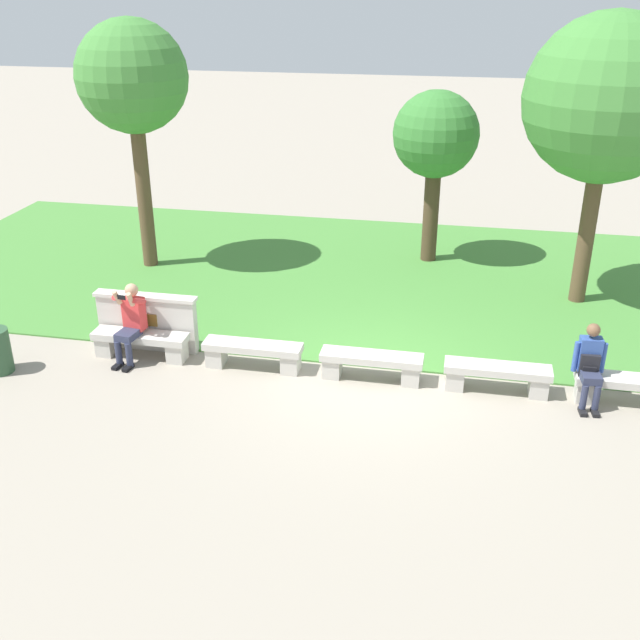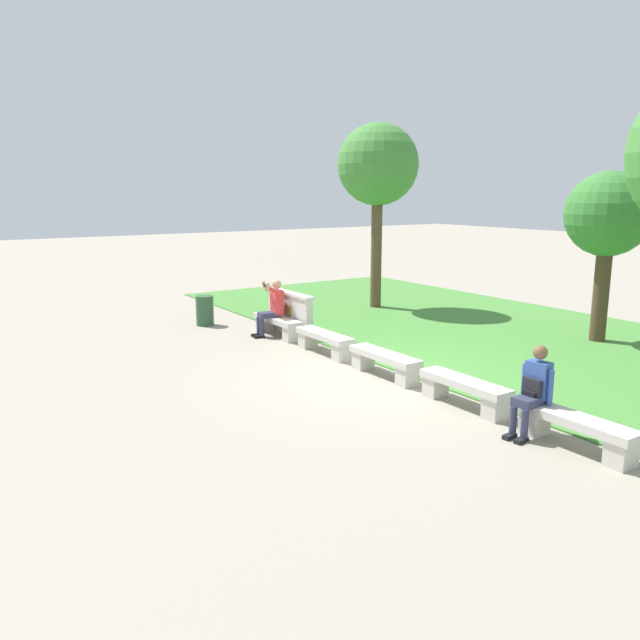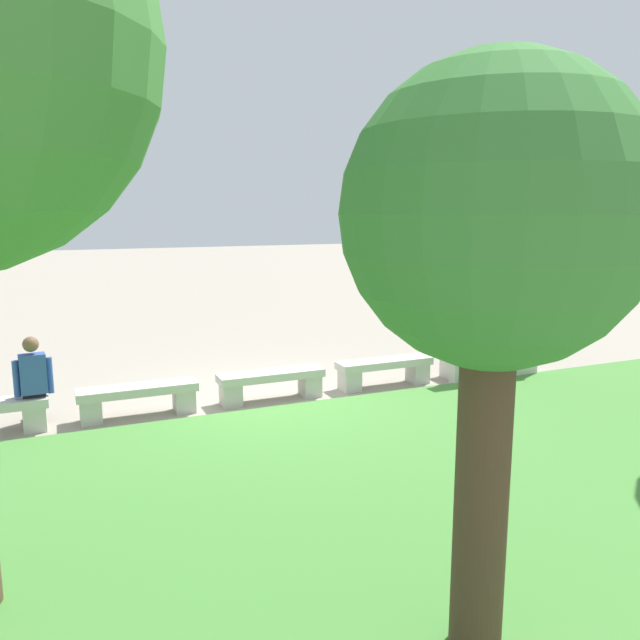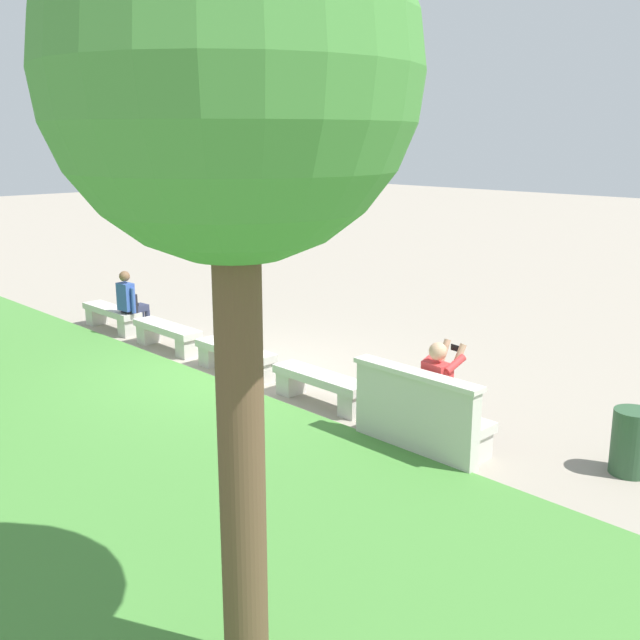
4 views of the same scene
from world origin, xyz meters
name	(u,v)px [view 1 (image 1 of 4)]	position (x,y,z in m)	size (l,w,h in m)	color
ground_plane	(371,379)	(0.00, 0.00, 0.00)	(80.00, 80.00, 0.00)	gray
grass_strip	(398,279)	(0.00, 4.38, 0.01)	(21.47, 8.00, 0.03)	#478438
bench_main	(141,342)	(-3.92, 0.00, 0.29)	(1.63, 0.40, 0.45)	beige
bench_near	(253,352)	(-1.96, 0.00, 0.29)	(1.63, 0.40, 0.45)	beige
bench_mid	(371,363)	(0.00, 0.00, 0.29)	(1.63, 0.40, 0.45)	beige
bench_far	(497,375)	(1.96, 0.00, 0.29)	(1.63, 0.40, 0.45)	beige
bench_end	(631,387)	(3.92, 0.00, 0.29)	(1.63, 0.40, 0.45)	beige
backrest_wall_with_plaque	(148,321)	(-3.92, 0.34, 0.52)	(1.80, 0.24, 1.01)	beige
person_photographer	(131,319)	(-4.02, -0.08, 0.74)	(0.51, 0.76, 1.32)	black
person_distant	(590,363)	(3.27, -0.07, 0.67)	(0.48, 0.69, 1.26)	black
backpack	(589,364)	(3.27, -0.04, 0.63)	(0.28, 0.24, 0.43)	black
tree_behind_wall	(132,80)	(-5.52, 4.19, 3.99)	(2.27, 2.27, 5.19)	brown
tree_left_background	(607,100)	(3.59, 3.94, 3.89)	(2.99, 2.99, 5.41)	brown
tree_right_background	(436,138)	(0.53, 5.72, 2.77)	(1.84, 1.84, 3.76)	#4C3826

